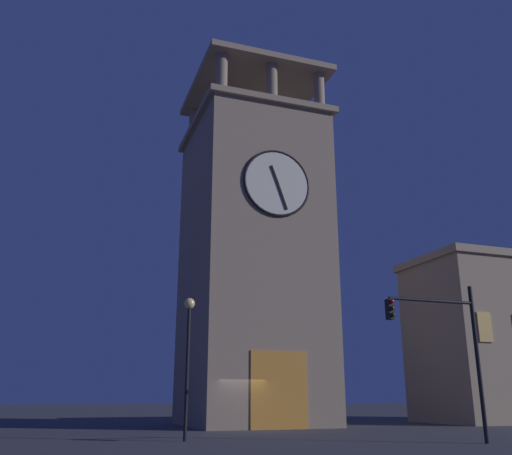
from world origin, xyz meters
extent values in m
plane|color=#424247|center=(0.00, 0.00, 0.00)|extent=(200.00, 200.00, 0.00)
cube|color=gray|center=(-2.05, -4.07, 9.50)|extent=(7.83, 8.81, 18.99)
cube|color=gray|center=(-2.05, -4.07, 19.19)|extent=(8.43, 9.41, 0.40)
cylinder|color=gray|center=(-5.36, -0.27, 20.73)|extent=(0.70, 0.70, 2.67)
cylinder|color=gray|center=(-2.05, -0.27, 20.73)|extent=(0.70, 0.70, 2.67)
cylinder|color=gray|center=(1.26, -0.27, 20.73)|extent=(0.70, 0.70, 2.67)
cylinder|color=gray|center=(-5.36, -7.88, 20.73)|extent=(0.70, 0.70, 2.67)
cylinder|color=gray|center=(-2.05, -7.88, 20.73)|extent=(0.70, 0.70, 2.67)
cylinder|color=gray|center=(1.26, -7.88, 20.73)|extent=(0.70, 0.70, 2.67)
cube|color=gray|center=(-2.05, -4.07, 22.26)|extent=(8.43, 9.41, 0.40)
cylinder|color=black|center=(-2.05, -4.07, 23.89)|extent=(0.12, 0.12, 2.86)
cylinder|color=silver|center=(-2.05, 0.39, 13.67)|extent=(4.02, 0.12, 4.02)
torus|color=black|center=(-2.05, 0.41, 13.67)|extent=(4.18, 0.16, 4.18)
cube|color=black|center=(-1.86, 0.49, 14.19)|extent=(0.50, 0.06, 1.08)
cube|color=black|center=(-2.33, 0.49, 12.87)|extent=(0.67, 0.06, 1.65)
cube|color=orange|center=(-2.05, 0.28, 2.00)|extent=(3.20, 0.24, 4.00)
cube|color=#E0B259|center=(-15.24, 1.17, 5.70)|extent=(1.00, 0.12, 1.80)
cylinder|color=black|center=(-6.01, 11.02, 2.92)|extent=(0.16, 0.16, 5.84)
cylinder|color=black|center=(-4.14, 11.02, 5.17)|extent=(3.74, 0.12, 0.12)
cube|color=black|center=(-2.27, 11.02, 4.74)|extent=(0.22, 0.30, 0.75)
sphere|color=red|center=(-2.27, 11.20, 5.02)|extent=(0.16, 0.16, 0.16)
sphere|color=#392705|center=(-2.27, 11.20, 4.77)|extent=(0.16, 0.16, 0.16)
sphere|color=#063316|center=(-2.27, 11.20, 4.52)|extent=(0.16, 0.16, 0.16)
cylinder|color=black|center=(4.25, 6.37, 2.55)|extent=(0.14, 0.14, 5.10)
sphere|color=#F9DB8C|center=(4.25, 6.37, 5.32)|extent=(0.44, 0.44, 0.44)
camera|label=1|loc=(9.20, 28.78, 1.67)|focal=38.99mm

